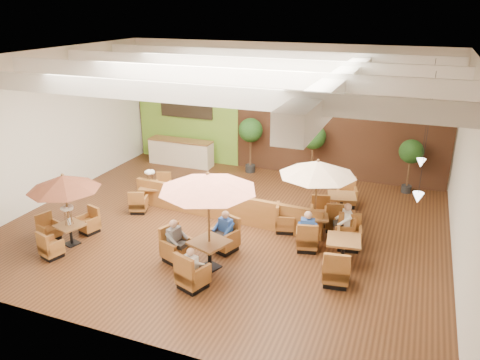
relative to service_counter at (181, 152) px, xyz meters
The scene contains 17 objects.
room 6.78m from the service_counter, 39.88° to the right, with size 14.04×14.00×5.52m.
service_counter is the anchor object (origin of this frame).
booth_divider 6.25m from the service_counter, 48.89° to the right, with size 7.02×0.18×0.97m, color brown.
table_0 8.10m from the service_counter, 87.12° to the right, with size 2.26×2.38×2.33m.
table_1 9.28m from the service_counter, 57.43° to the right, with size 2.83×2.99×2.88m.
table_2 8.81m from the service_counter, 33.27° to the right, with size 2.65×2.65×2.60m.
table_3 4.52m from the service_counter, 76.06° to the right, with size 0.99×2.45×1.46m.
table_4 10.49m from the service_counter, 36.32° to the right, with size 1.06×2.85×1.04m.
table_5 8.42m from the service_counter, 21.13° to the right, with size 1.13×2.90×1.04m.
topiary_0 3.53m from the service_counter, ahead, with size 1.04×1.04×2.41m.
topiary_1 6.16m from the service_counter, ahead, with size 1.03×1.03×2.40m.
topiary_2 9.91m from the service_counter, ahead, with size 0.92×0.92×2.14m.
diner_0 10.11m from the service_counter, 60.29° to the right, with size 0.39×0.35×0.73m.
diner_1 8.34m from the service_counter, 53.08° to the right, with size 0.45×0.42×0.82m.
diner_2 8.68m from the service_counter, 62.89° to the right, with size 0.38×0.44×0.83m.
diner_3 9.29m from the service_counter, 38.17° to the right, with size 0.44×0.38×0.84m.
diner_4 9.54m from the service_counter, 30.14° to the right, with size 0.42×0.46×0.83m.
Camera 1 is at (5.56, -12.98, 6.99)m, focal length 35.00 mm.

